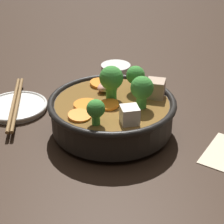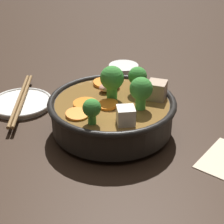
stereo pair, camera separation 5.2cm
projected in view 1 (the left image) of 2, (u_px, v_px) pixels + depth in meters
The scene contains 5 objects.
ground_plane at pixel (112, 131), 0.71m from camera, with size 3.00×3.00×0.00m, color black.
stirfry_bowl at pixel (113, 110), 0.69m from camera, with size 0.24×0.24×0.13m.
side_saucer at pixel (16, 107), 0.78m from camera, with size 0.13×0.13×0.01m.
tea_cup at pixel (116, 74), 0.89m from camera, with size 0.07×0.07×0.05m.
chopsticks_pair at pixel (15, 103), 0.78m from camera, with size 0.15×0.19×0.01m.
Camera 1 is at (-0.43, -0.43, 0.38)m, focal length 60.00 mm.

